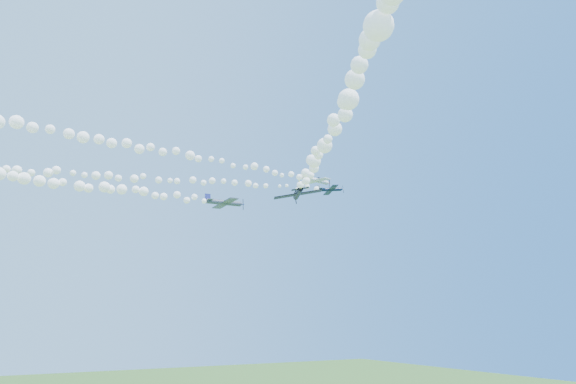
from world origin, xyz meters
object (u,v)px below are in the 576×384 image
plane_navy (330,190)px  plane_grey (225,203)px  plane_white (316,180)px  plane_black (298,193)px

plane_navy → plane_grey: (-25.17, -2.38, -6.41)m
plane_white → plane_navy: plane_white is taller
plane_grey → plane_black: bearing=-85.0°
plane_navy → plane_grey: plane_navy is taller
plane_white → plane_black: (-20.47, -26.66, -11.78)m
plane_white → plane_black: bearing=-132.0°
plane_grey → plane_black: plane_grey is taller
plane_white → plane_grey: plane_white is taller
plane_white → plane_black: size_ratio=1.20×
plane_white → plane_black: 35.62m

